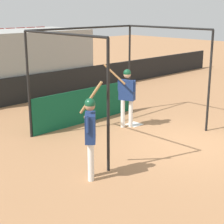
# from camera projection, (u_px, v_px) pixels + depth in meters

# --- Properties ---
(ground_plane) EXTENTS (60.00, 60.00, 0.00)m
(ground_plane) POSITION_uv_depth(u_px,v_px,m) (188.00, 144.00, 10.42)
(ground_plane) COLOR #A8754C
(outfield_wall) EXTENTS (24.00, 0.12, 1.08)m
(outfield_wall) POSITION_uv_depth(u_px,v_px,m) (40.00, 87.00, 15.29)
(outfield_wall) COLOR black
(outfield_wall) RESTS_ON ground
(bleacher_section) EXTENTS (5.95, 3.20, 2.76)m
(bleacher_section) POSITION_uv_depth(u_px,v_px,m) (17.00, 62.00, 16.21)
(bleacher_section) COLOR #9E9E99
(bleacher_section) RESTS_ON ground
(batting_cage) EXTENTS (4.25, 3.34, 3.09)m
(batting_cage) POSITION_uv_depth(u_px,v_px,m) (97.00, 88.00, 11.65)
(batting_cage) COLOR black
(batting_cage) RESTS_ON ground
(home_plate) EXTENTS (0.44, 0.44, 0.02)m
(home_plate) POSITION_uv_depth(u_px,v_px,m) (134.00, 124.00, 12.14)
(home_plate) COLOR white
(home_plate) RESTS_ON ground
(player_batter) EXTENTS (0.71, 0.83, 2.01)m
(player_batter) POSITION_uv_depth(u_px,v_px,m) (127.00, 92.00, 11.59)
(player_batter) COLOR white
(player_batter) RESTS_ON ground
(player_waiting) EXTENTS (0.65, 0.80, 2.15)m
(player_waiting) POSITION_uv_depth(u_px,v_px,m) (90.00, 130.00, 8.03)
(player_waiting) COLOR white
(player_waiting) RESTS_ON ground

